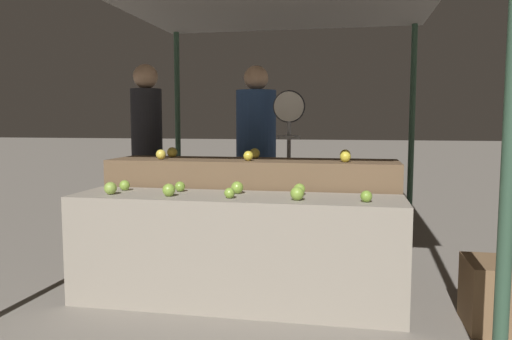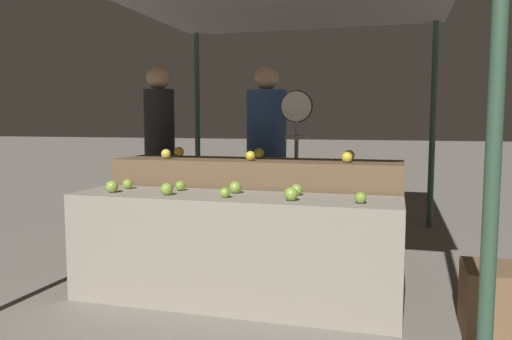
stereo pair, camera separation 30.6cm
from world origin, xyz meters
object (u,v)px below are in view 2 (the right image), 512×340
Objects in this scene: produce_scale at (296,138)px; person_customer_left at (160,140)px; person_vendor_at_scale at (266,145)px; wooden_crate_side at (501,302)px.

produce_scale is 1.45m from person_customer_left.
produce_scale is at bearing -176.54° from person_customer_left.
person_customer_left is (-1.07, -0.15, 0.05)m from person_vendor_at_scale.
wooden_crate_side is (1.83, -1.58, -0.83)m from person_vendor_at_scale.
person_customer_left is 3.35m from wooden_crate_side.
produce_scale is 3.68× the size of wooden_crate_side.
produce_scale is at bearing 146.10° from person_vendor_at_scale.
person_customer_left is at bearing 18.07° from person_vendor_at_scale.
person_customer_left is at bearing 153.65° from wooden_crate_side.
person_customer_left is at bearing 171.85° from produce_scale.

